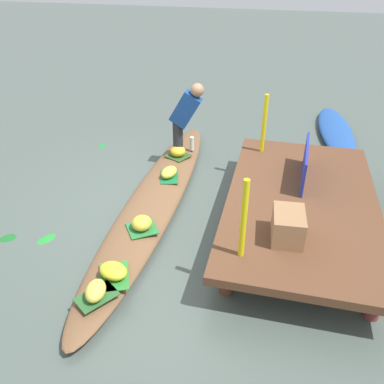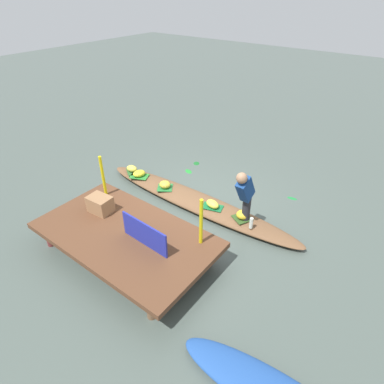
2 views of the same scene
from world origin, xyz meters
TOP-DOWN VIEW (x-y plane):
  - canal_water at (0.00, 0.00)m, footprint 40.00×40.00m
  - dock_platform at (0.09, 1.93)m, footprint 3.20×1.80m
  - vendor_boat at (0.00, 0.00)m, footprint 5.00×0.72m
  - leaf_mat_0 at (0.78, 0.10)m, footprint 0.47×0.47m
  - banana_bunch_0 at (0.78, 0.10)m, footprint 0.27×0.26m
  - leaf_mat_1 at (1.91, 0.03)m, footprint 0.46×0.43m
  - banana_bunch_1 at (1.91, 0.03)m, footprint 0.30×0.23m
  - leaf_mat_2 at (-1.18, 0.02)m, footprint 0.44×0.45m
  - banana_bunch_2 at (-1.18, 0.02)m, footprint 0.34×0.34m
  - leaf_mat_3 at (-0.50, 0.07)m, footprint 0.48×0.36m
  - banana_bunch_3 at (-0.50, 0.07)m, footprint 0.34×0.26m
  - leaf_mat_4 at (1.61, 0.08)m, footprint 0.51×0.44m
  - banana_bunch_4 at (1.61, 0.08)m, footprint 0.30×0.36m
  - vendor_person at (-1.24, 0.13)m, footprint 0.20×0.53m
  - water_bottle at (-1.46, 0.18)m, footprint 0.07×0.07m
  - market_banner at (-0.41, 1.93)m, footprint 0.99×0.07m
  - railing_post_west at (-1.11, 1.33)m, footprint 0.06×0.06m
  - railing_post_east at (1.29, 1.33)m, footprint 0.06×0.06m
  - produce_crate at (0.91, 1.77)m, footprint 0.46×0.35m
  - drifting_plant_0 at (-1.61, -1.53)m, footprint 0.24×0.13m
  - drifting_plant_1 at (1.12, -1.56)m, footprint 0.25×0.26m
  - drifting_plant_2 at (1.02, -1.08)m, footprint 0.29×0.24m

SIDE VIEW (x-z plane):
  - canal_water at x=0.00m, z-range 0.00..0.00m
  - drifting_plant_0 at x=-1.61m, z-range 0.00..0.01m
  - drifting_plant_1 at x=1.12m, z-range 0.00..0.01m
  - drifting_plant_2 at x=1.02m, z-range 0.00..0.01m
  - vendor_boat at x=0.00m, z-range 0.00..0.19m
  - leaf_mat_0 at x=0.78m, z-range 0.19..0.20m
  - leaf_mat_1 at x=1.91m, z-range 0.19..0.20m
  - leaf_mat_2 at x=-1.18m, z-range 0.19..0.20m
  - leaf_mat_3 at x=-0.50m, z-range 0.19..0.20m
  - leaf_mat_4 at x=1.61m, z-range 0.19..0.20m
  - banana_bunch_4 at x=1.61m, z-range 0.20..0.34m
  - banana_bunch_3 at x=-0.50m, z-range 0.20..0.34m
  - banana_bunch_1 at x=1.91m, z-range 0.20..0.36m
  - banana_bunch_0 at x=0.78m, z-range 0.20..0.36m
  - banana_bunch_2 at x=-1.18m, z-range 0.20..0.36m
  - water_bottle at x=-1.46m, z-range 0.19..0.42m
  - dock_platform at x=0.09m, z-range 0.17..0.63m
  - produce_crate at x=0.91m, z-range 0.46..0.78m
  - market_banner at x=-0.41m, z-range 0.46..0.92m
  - vendor_person at x=-1.24m, z-range 0.28..1.47m
  - railing_post_west at x=-1.11m, z-range 0.46..1.33m
  - railing_post_east at x=1.29m, z-range 0.46..1.33m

